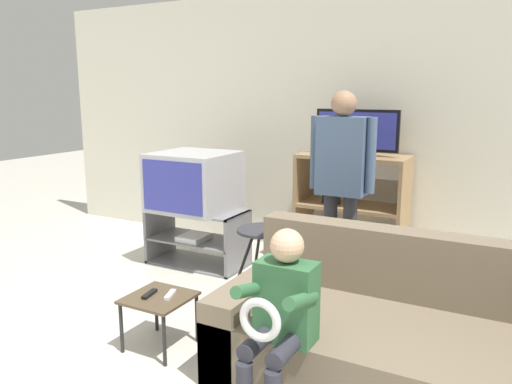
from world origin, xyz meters
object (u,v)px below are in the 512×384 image
object	(u,v)px
tv_stand	(197,237)
remote_control_black	(149,294)
snack_table	(159,303)
remote_control_white	(170,295)
television_flat	(357,134)
person_seated_child	(280,312)
person_standing_adult	(342,173)
folding_stool	(263,244)
media_shelf	(351,210)
couch	(400,340)
television_main	(194,181)

from	to	relation	value
tv_stand	remote_control_black	xyz separation A→B (m)	(0.64, -1.44, 0.09)
snack_table	remote_control_white	bearing A→B (deg)	31.73
television_flat	remote_control_black	distance (m)	2.36
remote_control_black	snack_table	bearing A→B (deg)	5.72
person_seated_child	television_flat	bearing A→B (deg)	98.60
remote_control_white	person_seated_child	distance (m)	0.98
person_standing_adult	folding_stool	bearing A→B (deg)	-117.79
media_shelf	couch	distance (m)	1.97
media_shelf	television_flat	world-z (taller)	television_flat
remote_control_black	media_shelf	bearing A→B (deg)	62.44
remote_control_black	television_flat	bearing A→B (deg)	61.69
folding_stool	remote_control_white	distance (m)	0.79
remote_control_black	remote_control_white	xyz separation A→B (m)	(0.12, 0.06, 0.00)
television_flat	couch	world-z (taller)	television_flat
snack_table	remote_control_black	size ratio (longest dim) A/B	2.69
tv_stand	television_flat	distance (m)	1.77
remote_control_white	person_seated_child	world-z (taller)	person_seated_child
remote_control_black	person_standing_adult	bearing A→B (deg)	51.83
media_shelf	television_main	bearing A→B (deg)	-153.99
folding_stool	couch	bearing A→B (deg)	-21.94
snack_table	person_seated_child	size ratio (longest dim) A/B	0.40
television_main	folding_stool	bearing A→B (deg)	-32.11
snack_table	media_shelf	bearing A→B (deg)	73.88
folding_stool	person_standing_adult	world-z (taller)	person_standing_adult
media_shelf	couch	bearing A→B (deg)	-64.20
media_shelf	person_standing_adult	size ratio (longest dim) A/B	0.65
remote_control_black	couch	world-z (taller)	couch
tv_stand	remote_control_white	xyz separation A→B (m)	(0.76, -1.39, 0.09)
television_flat	remote_control_black	bearing A→B (deg)	-108.29
couch	media_shelf	bearing A→B (deg)	115.80
remote_control_white	television_flat	bearing A→B (deg)	55.25
tv_stand	media_shelf	bearing A→B (deg)	26.34
media_shelf	person_standing_adult	world-z (taller)	person_standing_adult
television_main	person_standing_adult	xyz separation A→B (m)	(1.43, -0.01, 0.19)
person_standing_adult	remote_control_white	bearing A→B (deg)	-115.07
television_main	television_flat	bearing A→B (deg)	25.17
snack_table	person_seated_child	xyz separation A→B (m)	(0.97, -0.26, 0.26)
tv_stand	couch	xyz separation A→B (m)	(2.15, -1.11, -0.00)
snack_table	remote_control_black	xyz separation A→B (m)	(-0.06, -0.02, 0.06)
remote_control_black	folding_stool	bearing A→B (deg)	51.51
tv_stand	remote_control_white	world-z (taller)	tv_stand
tv_stand	person_standing_adult	world-z (taller)	person_standing_adult
media_shelf	remote_control_black	world-z (taller)	media_shelf
folding_stool	television_flat	bearing A→B (deg)	78.38
couch	person_standing_adult	xyz separation A→B (m)	(-0.74, 1.11, 0.73)
folding_stool	remote_control_black	world-z (taller)	folding_stool
tv_stand	couch	world-z (taller)	couch
television_main	couch	distance (m)	2.49
television_main	person_seated_child	size ratio (longest dim) A/B	0.74
tv_stand	remote_control_white	bearing A→B (deg)	-61.27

